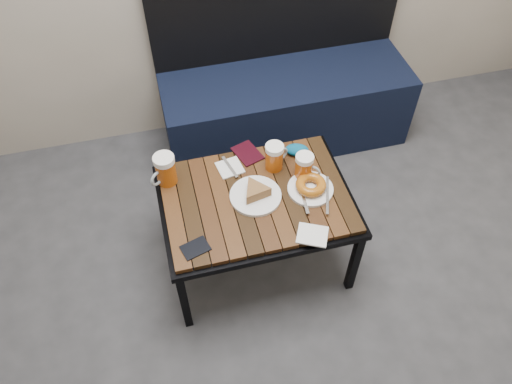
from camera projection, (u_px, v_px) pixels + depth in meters
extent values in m
cube|color=black|center=(285.00, 108.00, 2.93)|extent=(1.40, 0.50, 0.45)
cube|color=black|center=(277.00, 13.00, 2.71)|extent=(1.40, 0.05, 0.50)
cube|color=black|center=(184.00, 301.00, 2.14)|extent=(0.03, 0.03, 0.42)
cube|color=black|center=(354.00, 262.00, 2.26)|extent=(0.04, 0.03, 0.42)
cube|color=black|center=(166.00, 203.00, 2.49)|extent=(0.03, 0.04, 0.42)
cube|color=black|center=(315.00, 174.00, 2.61)|extent=(0.04, 0.04, 0.42)
cube|color=black|center=(256.00, 201.00, 2.20)|extent=(0.84, 0.62, 0.03)
cube|color=#351B0C|center=(256.00, 198.00, 2.18)|extent=(0.80, 0.58, 0.02)
cylinder|color=#AE4B0E|center=(166.00, 171.00, 2.18)|extent=(0.12, 0.12, 0.12)
cylinder|color=white|center=(164.00, 160.00, 2.13)|extent=(0.09, 0.09, 0.03)
torus|color=#8C999E|center=(157.00, 178.00, 2.16)|extent=(0.07, 0.06, 0.08)
cylinder|color=#AE4B0E|center=(274.00, 159.00, 2.24)|extent=(0.11, 0.11, 0.11)
cylinder|color=white|center=(275.00, 148.00, 2.19)|extent=(0.08, 0.08, 0.02)
torus|color=#8C999E|center=(282.00, 154.00, 2.26)|extent=(0.07, 0.04, 0.07)
cylinder|color=#AE4B0E|center=(304.00, 168.00, 2.21)|extent=(0.11, 0.11, 0.11)
cylinder|color=white|center=(305.00, 158.00, 2.16)|extent=(0.08, 0.08, 0.02)
torus|color=#8C999E|center=(313.00, 171.00, 2.20)|extent=(0.06, 0.05, 0.07)
cylinder|color=white|center=(256.00, 196.00, 2.17)|extent=(0.23, 0.23, 0.02)
cylinder|color=white|center=(310.00, 189.00, 2.19)|extent=(0.20, 0.20, 0.01)
torus|color=#84350C|center=(311.00, 185.00, 2.17)|extent=(0.13, 0.13, 0.04)
cube|color=#A5A8AD|center=(327.00, 195.00, 2.16)|extent=(0.08, 0.20, 0.00)
cube|color=#A5A8AD|center=(304.00, 200.00, 2.14)|extent=(0.03, 0.15, 0.00)
cube|color=white|center=(230.00, 168.00, 2.28)|extent=(0.13, 0.13, 0.01)
cube|color=#A5A8AD|center=(230.00, 167.00, 2.27)|extent=(0.05, 0.14, 0.00)
cube|color=white|center=(312.00, 235.00, 2.04)|extent=(0.16, 0.15, 0.01)
cube|color=black|center=(195.00, 248.00, 2.00)|extent=(0.13, 0.11, 0.01)
cube|color=black|center=(247.00, 153.00, 2.34)|extent=(0.14, 0.17, 0.01)
ellipsoid|color=navy|center=(297.00, 150.00, 2.32)|extent=(0.13, 0.11, 0.05)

